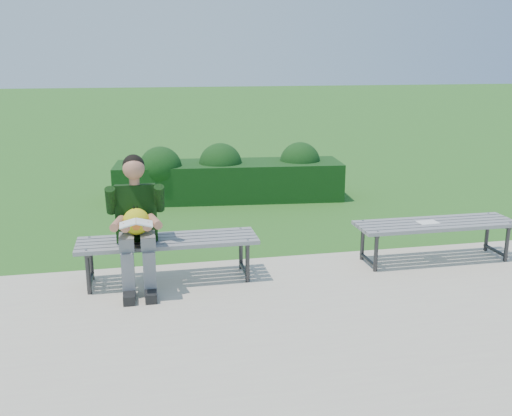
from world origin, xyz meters
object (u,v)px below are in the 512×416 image
object	(u,v)px
seated_boy	(136,220)
paper_sheet	(428,222)
bench_left	(168,244)
bench_right	(436,227)
hedge	(229,176)

from	to	relation	value
seated_boy	paper_sheet	distance (m)	3.17
bench_left	paper_sheet	xyz separation A→B (m)	(2.85, 0.01, 0.06)
bench_left	bench_right	size ratio (longest dim) A/B	1.00
bench_left	seated_boy	size ratio (longest dim) A/B	1.37
bench_right	paper_sheet	distance (m)	0.12
seated_boy	paper_sheet	xyz separation A→B (m)	(3.15, 0.11, -0.24)
bench_right	paper_sheet	world-z (taller)	bench_right
hedge	seated_boy	bearing A→B (deg)	-112.51
bench_left	bench_right	bearing A→B (deg)	0.18
hedge	bench_left	bearing A→B (deg)	-108.69
bench_left	seated_boy	xyz separation A→B (m)	(-0.30, -0.10, 0.30)
bench_left	paper_sheet	world-z (taller)	bench_left
paper_sheet	bench_right	bearing A→B (deg)	0.00
bench_right	seated_boy	world-z (taller)	seated_boy
bench_left	hedge	bearing A→B (deg)	71.31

